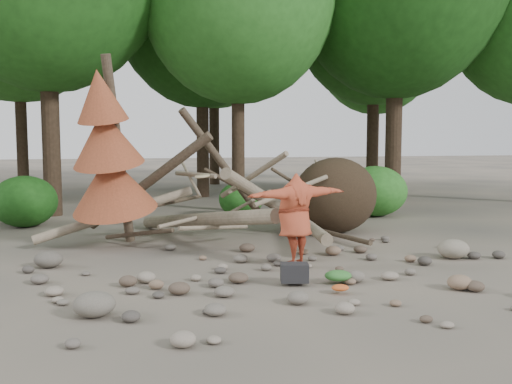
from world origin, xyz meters
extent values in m
plane|color=#514C44|center=(0.00, 0.00, 0.00)|extent=(120.00, 120.00, 0.00)
ellipsoid|color=#332619|center=(2.60, 4.30, 0.99)|extent=(2.20, 1.87, 1.98)
cylinder|color=gray|center=(-1.00, 3.70, 0.55)|extent=(2.61, 5.11, 1.08)
cylinder|color=gray|center=(0.80, 4.20, 0.90)|extent=(3.18, 3.71, 1.90)
cylinder|color=brown|center=(-2.20, 4.60, 1.40)|extent=(3.08, 1.91, 2.49)
cylinder|color=gray|center=(1.60, 3.50, 0.35)|extent=(1.13, 4.98, 0.43)
cylinder|color=brown|center=(-0.30, 4.80, 1.80)|extent=(2.39, 1.03, 2.89)
cylinder|color=gray|center=(-3.00, 4.00, 0.70)|extent=(3.71, 0.86, 1.20)
cylinder|color=#4C3F30|center=(-2.50, 3.50, 0.30)|extent=(1.52, 1.70, 0.49)
cylinder|color=gray|center=(0.20, 4.40, 0.80)|extent=(1.57, 0.85, 0.69)
cylinder|color=#4C3F30|center=(1.80, 4.90, 1.20)|extent=(1.92, 1.25, 1.10)
cylinder|color=gray|center=(-1.20, 4.20, 1.50)|extent=(0.37, 1.42, 0.85)
cylinder|color=#4C3F30|center=(2.20, 3.20, 0.15)|extent=(0.79, 2.54, 0.12)
cylinder|color=gray|center=(-0.80, 3.10, 0.45)|extent=(1.78, 1.11, 0.29)
cylinder|color=#4C3F30|center=(-2.90, 3.80, 2.20)|extent=(0.67, 1.13, 4.35)
cone|color=brown|center=(-3.06, 3.49, 1.50)|extent=(2.06, 2.13, 1.86)
cone|color=brown|center=(-3.16, 3.28, 2.50)|extent=(1.71, 1.78, 1.65)
cone|color=brown|center=(-3.26, 3.09, 3.40)|extent=(1.23, 1.30, 1.41)
cylinder|color=#38281C|center=(-5.00, 9.50, 4.48)|extent=(0.56, 0.56, 8.96)
cylinder|color=#38281C|center=(1.00, 9.20, 3.57)|extent=(0.44, 0.44, 7.14)
cylinder|color=#38281C|center=(7.00, 9.80, 4.72)|extent=(0.60, 0.60, 9.45)
cylinder|color=#38281C|center=(-6.50, 13.50, 3.78)|extent=(0.42, 0.42, 7.56)
cylinder|color=#38281C|center=(0.50, 14.20, 4.27)|extent=(0.52, 0.52, 8.54)
cylinder|color=#38281C|center=(8.00, 13.80, 4.06)|extent=(0.50, 0.50, 8.12)
ellipsoid|color=#25661D|center=(8.00, 13.80, 8.35)|extent=(7.42, 7.42, 8.91)
cylinder|color=#38281C|center=(2.00, 20.50, 4.38)|extent=(0.54, 0.54, 8.75)
ellipsoid|color=#2F7925|center=(2.00, 20.50, 9.00)|extent=(8.00, 8.00, 10.00)
cylinder|color=#38281C|center=(11.00, 20.00, 3.92)|extent=(0.46, 0.46, 7.84)
ellipsoid|color=#25661D|center=(11.00, 20.00, 8.06)|extent=(7.17, 7.17, 8.60)
ellipsoid|color=#1B5115|center=(-5.50, 7.20, 0.72)|extent=(1.80, 1.80, 1.44)
ellipsoid|color=#25661D|center=(0.80, 7.80, 0.56)|extent=(1.40, 1.40, 1.12)
ellipsoid|color=#2F7925|center=(5.00, 7.00, 0.80)|extent=(2.00, 2.00, 1.60)
imported|color=#AA4026|center=(0.39, 0.74, 0.95)|extent=(2.22, 1.11, 1.74)
cylinder|color=tan|center=(-1.47, 0.21, 1.83)|extent=(0.31, 0.31, 0.07)
cube|color=black|center=(-0.02, -0.58, 0.16)|extent=(0.52, 0.41, 0.31)
ellipsoid|color=#306F2C|center=(0.74, -0.65, 0.09)|extent=(0.48, 0.40, 0.18)
ellipsoid|color=#C25221|center=(0.53, -1.28, 0.05)|extent=(0.28, 0.23, 0.10)
ellipsoid|color=#696358|center=(-3.25, -1.58, 0.18)|extent=(0.59, 0.53, 0.36)
ellipsoid|color=#846852|center=(2.54, -1.49, 0.12)|extent=(0.41, 0.37, 0.25)
ellipsoid|color=gray|center=(3.82, 0.72, 0.20)|extent=(0.66, 0.60, 0.40)
ellipsoid|color=#5A554C|center=(-4.25, 1.75, 0.16)|extent=(0.54, 0.49, 0.33)
camera|label=1|loc=(-2.83, -9.66, 2.50)|focal=40.00mm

